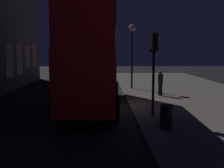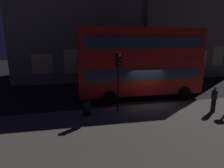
{
  "view_description": "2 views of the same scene",
  "coord_description": "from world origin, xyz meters",
  "px_view_note": "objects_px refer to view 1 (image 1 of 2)",
  "views": [
    {
      "loc": [
        -15.18,
        0.8,
        3.13
      ],
      "look_at": [
        -0.29,
        0.34,
        1.33
      ],
      "focal_mm": 44.87,
      "sensor_mm": 36.0,
      "label": 1
    },
    {
      "loc": [
        -5.76,
        -12.47,
        4.53
      ],
      "look_at": [
        -2.42,
        1.15,
        1.35
      ],
      "focal_mm": 29.78,
      "sensor_mm": 36.0,
      "label": 2
    }
  ],
  "objects_px": {
    "litter_bin": "(167,117)",
    "pedestrian": "(160,83)",
    "street_lamp": "(132,39)",
    "double_decker_bus": "(93,51)",
    "traffic_light_near_kerb": "(154,57)"
  },
  "relations": [
    {
      "from": "double_decker_bus",
      "to": "street_lamp",
      "type": "bearing_deg",
      "value": -19.63
    },
    {
      "from": "double_decker_bus",
      "to": "street_lamp",
      "type": "relative_size",
      "value": 2.0
    },
    {
      "from": "traffic_light_near_kerb",
      "to": "litter_bin",
      "type": "bearing_deg",
      "value": 175.91
    },
    {
      "from": "street_lamp",
      "to": "litter_bin",
      "type": "xyz_separation_m",
      "value": [
        -11.62,
        -0.16,
        -3.42
      ]
    },
    {
      "from": "pedestrian",
      "to": "traffic_light_near_kerb",
      "type": "bearing_deg",
      "value": -178.21
    },
    {
      "from": "double_decker_bus",
      "to": "litter_bin",
      "type": "height_order",
      "value": "double_decker_bus"
    },
    {
      "from": "traffic_light_near_kerb",
      "to": "street_lamp",
      "type": "relative_size",
      "value": 0.75
    },
    {
      "from": "street_lamp",
      "to": "double_decker_bus",
      "type": "bearing_deg",
      "value": 157.9
    },
    {
      "from": "street_lamp",
      "to": "pedestrian",
      "type": "xyz_separation_m",
      "value": [
        -3.64,
        -1.54,
        -3.02
      ]
    },
    {
      "from": "double_decker_bus",
      "to": "street_lamp",
      "type": "distance_m",
      "value": 7.57
    },
    {
      "from": "pedestrian",
      "to": "litter_bin",
      "type": "bearing_deg",
      "value": -173.57
    },
    {
      "from": "litter_bin",
      "to": "pedestrian",
      "type": "bearing_deg",
      "value": -9.83
    },
    {
      "from": "double_decker_bus",
      "to": "pedestrian",
      "type": "bearing_deg",
      "value": -50.3
    },
    {
      "from": "pedestrian",
      "to": "litter_bin",
      "type": "relative_size",
      "value": 1.81
    },
    {
      "from": "street_lamp",
      "to": "pedestrian",
      "type": "bearing_deg",
      "value": -157.0
    }
  ]
}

